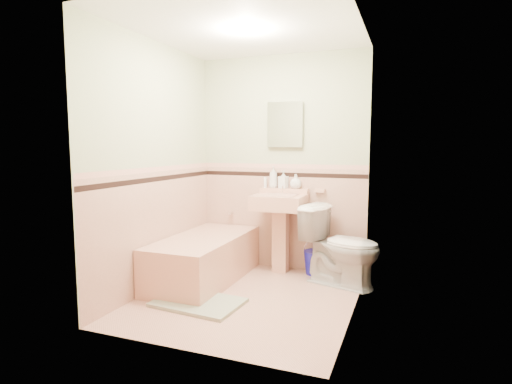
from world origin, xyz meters
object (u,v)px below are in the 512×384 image
(shoe, at_px, (195,297))
(bathtub, at_px, (204,260))
(medicine_cabinet, at_px, (285,125))
(toilet, at_px, (341,246))
(soap_bottle_mid, at_px, (283,179))
(sink, at_px, (279,234))
(soap_bottle_left, at_px, (273,177))
(bucket, at_px, (315,262))
(soap_bottle_right, at_px, (296,181))

(shoe, bearing_deg, bathtub, 88.80)
(medicine_cabinet, relative_size, toilet, 0.62)
(soap_bottle_mid, xyz_separation_m, shoe, (-0.44, -1.34, -1.01))
(bathtub, xyz_separation_m, toilet, (1.41, 0.38, 0.19))
(soap_bottle_mid, height_order, toilet, soap_bottle_mid)
(sink, relative_size, toilet, 1.09)
(bathtub, height_order, soap_bottle_mid, soap_bottle_mid)
(soap_bottle_left, height_order, soap_bottle_mid, soap_bottle_left)
(bucket, bearing_deg, bathtub, -149.33)
(bathtub, xyz_separation_m, sink, (0.68, 0.53, 0.23))
(bucket, bearing_deg, sink, -164.51)
(soap_bottle_right, bearing_deg, soap_bottle_left, 180.00)
(medicine_cabinet, height_order, soap_bottle_left, medicine_cabinet)
(soap_bottle_mid, relative_size, soap_bottle_right, 1.23)
(bathtub, bearing_deg, bucket, 30.67)
(medicine_cabinet, height_order, soap_bottle_right, medicine_cabinet)
(bathtub, xyz_separation_m, soap_bottle_mid, (0.67, 0.71, 0.84))
(toilet, bearing_deg, sink, 94.07)
(sink, distance_m, soap_bottle_right, 0.64)
(soap_bottle_left, distance_m, toilet, 1.15)
(soap_bottle_mid, distance_m, toilet, 1.04)
(bathtub, distance_m, soap_bottle_left, 1.25)
(toilet, bearing_deg, soap_bottle_left, 84.79)
(bucket, relative_size, shoe, 2.01)
(soap_bottle_left, relative_size, toilet, 0.30)
(soap_bottle_mid, bearing_deg, sink, -87.58)
(sink, xyz_separation_m, soap_bottle_left, (-0.13, 0.18, 0.64))
(sink, xyz_separation_m, soap_bottle_mid, (-0.01, 0.18, 0.62))
(soap_bottle_right, bearing_deg, medicine_cabinet, 167.93)
(toilet, bearing_deg, shoe, 146.47)
(soap_bottle_left, distance_m, soap_bottle_mid, 0.13)
(soap_bottle_left, bearing_deg, soap_bottle_mid, 0.00)
(bathtub, height_order, soap_bottle_left, soap_bottle_left)
(medicine_cabinet, bearing_deg, soap_bottle_mid, -104.21)
(sink, xyz_separation_m, bucket, (0.40, 0.11, -0.32))
(bucket, bearing_deg, toilet, -38.85)
(soap_bottle_mid, xyz_separation_m, soap_bottle_right, (0.15, 0.00, -0.02))
(soap_bottle_left, xyz_separation_m, soap_bottle_right, (0.27, 0.00, -0.04))
(soap_bottle_left, distance_m, shoe, 1.72)
(sink, bearing_deg, soap_bottle_mid, 92.42)
(bucket, bearing_deg, soap_bottle_left, 172.65)
(bathtub, relative_size, soap_bottle_left, 5.98)
(sink, relative_size, bucket, 3.38)
(bathtub, xyz_separation_m, medicine_cabinet, (0.68, 0.74, 1.47))
(sink, distance_m, toilet, 0.75)
(sink, bearing_deg, medicine_cabinet, 90.00)
(toilet, xyz_separation_m, bucket, (-0.33, 0.27, -0.28))
(bathtub, bearing_deg, medicine_cabinet, 47.42)
(bathtub, relative_size, sink, 1.66)
(soap_bottle_right, bearing_deg, bathtub, -139.12)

